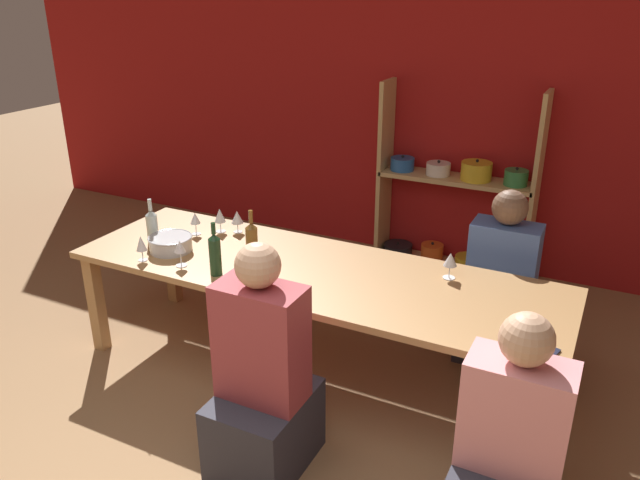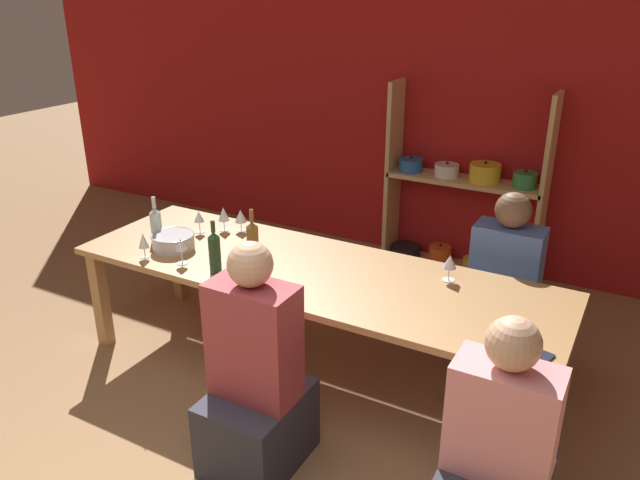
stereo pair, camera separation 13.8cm
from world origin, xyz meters
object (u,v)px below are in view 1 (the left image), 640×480
dining_table (312,280)px  wine_glass_empty_a (141,244)px  mixing_bowl (171,243)px  wine_glass_empty_d (450,260)px  cell_phone (547,354)px  wine_glass_red_b (237,218)px  wine_glass_empty_c (220,216)px  person_near_a (263,390)px  wine_bottle_dark (152,226)px  person_near_b (507,473)px  shelf_unit (453,206)px  wine_bottle_green (252,240)px  wine_bottle_amber (215,254)px  wine_glass_empty_b (195,219)px  wine_glass_red_a (180,248)px  person_far_a (499,296)px

dining_table → wine_glass_empty_a: wine_glass_empty_a is taller
mixing_bowl → wine_glass_empty_d: wine_glass_empty_d is taller
wine_glass_empty_a → cell_phone: bearing=0.5°
wine_glass_empty_a → wine_glass_red_b: 0.70m
wine_glass_empty_c → person_near_a: size_ratio=0.13×
wine_bottle_dark → person_near_b: size_ratio=0.25×
dining_table → wine_glass_empty_a: size_ratio=18.36×
wine_bottle_dark → cell_phone: wine_bottle_dark is taller
shelf_unit → cell_phone: shelf_unit is taller
wine_bottle_green → mixing_bowl: bearing=-165.5°
wine_bottle_amber → cell_phone: 1.85m
cell_phone → person_near_b: person_near_b is taller
shelf_unit → wine_glass_red_b: size_ratio=10.26×
wine_glass_empty_d → wine_glass_red_b: size_ratio=1.03×
wine_bottle_amber → wine_glass_empty_d: (1.22, 0.56, -0.02)m
wine_glass_red_b → cell_phone: bearing=-16.7°
wine_glass_empty_c → person_near_b: size_ratio=0.14×
wine_glass_empty_b → wine_glass_empty_d: (1.71, 0.11, 0.00)m
wine_glass_empty_b → cell_phone: wine_glass_empty_b is taller
wine_glass_empty_c → wine_glass_empty_d: (1.59, -0.00, -0.00)m
person_near_a → wine_bottle_dark: bearing=150.4°
wine_bottle_green → cell_phone: size_ratio=1.91×
shelf_unit → wine_glass_red_a: shelf_unit is taller
shelf_unit → wine_glass_empty_c: 2.05m
wine_glass_empty_b → wine_glass_red_b: bearing=34.8°
wine_bottle_amber → person_near_b: bearing=-16.1°
wine_glass_empty_b → wine_glass_red_a: bearing=-62.9°
shelf_unit → dining_table: shelf_unit is taller
wine_glass_red_a → wine_glass_empty_d: bearing=20.7°
wine_glass_empty_c → cell_phone: wine_glass_empty_c is taller
wine_glass_empty_b → person_near_a: bearing=-41.0°
person_far_a → cell_phone: bearing=110.5°
wine_bottle_dark → wine_glass_red_b: size_ratio=1.95×
wine_glass_empty_a → wine_bottle_green: bearing=29.8°
shelf_unit → wine_bottle_amber: shelf_unit is taller
wine_glass_red_b → person_far_a: person_far_a is taller
person_near_a → wine_glass_empty_d: bearing=60.4°
mixing_bowl → wine_glass_red_b: size_ratio=1.83×
wine_bottle_dark → cell_phone: size_ratio=1.81×
wine_glass_empty_a → wine_glass_empty_d: bearing=19.1°
person_near_a → person_near_b: 1.18m
shelf_unit → wine_bottle_amber: 2.39m
wine_bottle_amber → wine_glass_red_a: 0.26m
shelf_unit → person_near_b: size_ratio=1.32×
wine_bottle_amber → person_far_a: 1.85m
person_near_a → person_near_b: size_ratio=1.04×
wine_bottle_amber → cell_phone: size_ratio=1.98×
dining_table → cell_phone: 1.42m
mixing_bowl → wine_bottle_amber: (0.46, -0.16, 0.08)m
mixing_bowl → wine_glass_empty_b: size_ratio=1.83×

